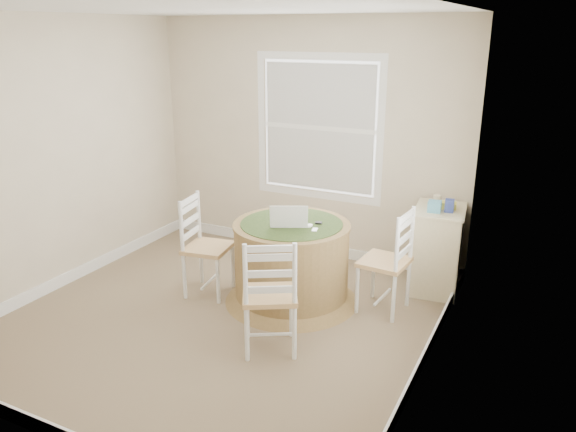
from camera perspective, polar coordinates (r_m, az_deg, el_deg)
The scene contains 14 objects.
room at distance 4.70m, azimuth -4.57°, elevation 4.19°, with size 3.64×3.64×2.64m.
round_table at distance 5.23m, azimuth 0.36°, elevation -4.39°, with size 1.26×1.26×0.77m.
chair_left at distance 5.41m, azimuth -8.13°, elevation -3.16°, with size 0.42×0.40×0.95m, color white, non-canonical shape.
chair_near at distance 4.44m, azimuth -1.87°, elevation -7.97°, with size 0.42×0.40×0.95m, color white, non-canonical shape.
chair_right at distance 5.12m, azimuth 9.77°, elevation -4.56°, with size 0.42×0.40×0.95m, color white, non-canonical shape.
laptop at distance 5.05m, azimuth 0.08°, elevation -0.62°, with size 0.43×0.41×0.23m.
mouse at distance 5.02m, azimuth 2.15°, elevation -1.01°, with size 0.06×0.10×0.03m, color white.
phone at distance 4.94m, azimuth 2.73°, elevation -1.46°, with size 0.04×0.09×0.02m, color #B7BABF.
keys at distance 5.10m, azimuth 3.13°, elevation -0.75°, with size 0.06×0.05×0.03m, color black.
corner_chest at distance 5.66m, azimuth 14.88°, elevation -3.26°, with size 0.54×0.68×0.83m.
tissue_box at distance 5.39m, azimuth 14.61°, elevation 0.92°, with size 0.12×0.12×0.10m, color #5BAED2.
box_yellow at distance 5.54m, azimuth 16.02°, elevation 1.05°, with size 0.15×0.10×0.06m, color gold.
box_blue at distance 5.42m, azimuth 16.14°, elevation 0.98°, with size 0.08×0.08×0.12m, color #33449A.
cup_cream at distance 5.65m, azimuth 14.85°, elevation 1.66°, with size 0.07×0.07×0.09m, color beige.
Camera 1 is at (2.52, -3.73, 2.45)m, focal length 35.00 mm.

